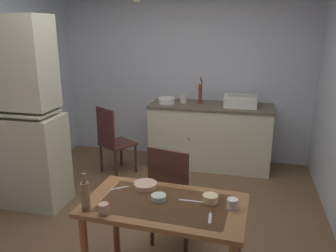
{
  "coord_description": "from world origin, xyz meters",
  "views": [
    {
      "loc": [
        0.97,
        -2.81,
        1.97
      ],
      "look_at": [
        0.26,
        0.09,
        1.09
      ],
      "focal_mm": 36.29,
      "sensor_mm": 36.0,
      "label": 1
    }
  ],
  "objects_px": {
    "hutch_cabinet": "(22,121)",
    "dining_table": "(165,216)",
    "glass_bottle": "(85,195)",
    "mixing_bowl_counter": "(167,100)",
    "sink_basin": "(241,101)",
    "serving_bowl_wide": "(145,185)",
    "hand_pump": "(200,92)",
    "mug_tall": "(232,204)",
    "chair_far_side": "(173,196)",
    "chair_by_counter": "(113,140)"
  },
  "relations": [
    {
      "from": "mug_tall",
      "to": "chair_far_side",
      "type": "bearing_deg",
      "value": 136.76
    },
    {
      "from": "serving_bowl_wide",
      "to": "mug_tall",
      "type": "distance_m",
      "value": 0.71
    },
    {
      "from": "mixing_bowl_counter",
      "to": "mug_tall",
      "type": "height_order",
      "value": "mixing_bowl_counter"
    },
    {
      "from": "chair_far_side",
      "to": "mug_tall",
      "type": "xyz_separation_m",
      "value": [
        0.54,
        -0.51,
        0.27
      ]
    },
    {
      "from": "chair_far_side",
      "to": "serving_bowl_wide",
      "type": "distance_m",
      "value": 0.45
    },
    {
      "from": "glass_bottle",
      "to": "dining_table",
      "type": "bearing_deg",
      "value": 24.12
    },
    {
      "from": "glass_bottle",
      "to": "chair_by_counter",
      "type": "bearing_deg",
      "value": 108.17
    },
    {
      "from": "hutch_cabinet",
      "to": "hand_pump",
      "type": "xyz_separation_m",
      "value": [
        1.71,
        1.64,
        0.1
      ]
    },
    {
      "from": "hand_pump",
      "to": "mug_tall",
      "type": "distance_m",
      "value": 2.64
    },
    {
      "from": "chair_by_counter",
      "to": "hand_pump",
      "type": "bearing_deg",
      "value": 31.93
    },
    {
      "from": "glass_bottle",
      "to": "mug_tall",
      "type": "bearing_deg",
      "value": 15.24
    },
    {
      "from": "chair_by_counter",
      "to": "mixing_bowl_counter",
      "type": "bearing_deg",
      "value": 43.35
    },
    {
      "from": "hand_pump",
      "to": "serving_bowl_wide",
      "type": "xyz_separation_m",
      "value": [
        -0.07,
        -2.38,
        -0.32
      ]
    },
    {
      "from": "mixing_bowl_counter",
      "to": "chair_far_side",
      "type": "xyz_separation_m",
      "value": [
        0.54,
        -1.95,
        -0.44
      ]
    },
    {
      "from": "hand_pump",
      "to": "dining_table",
      "type": "relative_size",
      "value": 0.33
    },
    {
      "from": "mixing_bowl_counter",
      "to": "dining_table",
      "type": "xyz_separation_m",
      "value": [
        0.6,
        -2.49,
        -0.32
      ]
    },
    {
      "from": "mixing_bowl_counter",
      "to": "chair_by_counter",
      "type": "height_order",
      "value": "mixing_bowl_counter"
    },
    {
      "from": "hand_pump",
      "to": "dining_table",
      "type": "distance_m",
      "value": 2.63
    },
    {
      "from": "dining_table",
      "to": "mug_tall",
      "type": "relative_size",
      "value": 15.26
    },
    {
      "from": "mixing_bowl_counter",
      "to": "sink_basin",
      "type": "bearing_deg",
      "value": 2.77
    },
    {
      "from": "dining_table",
      "to": "glass_bottle",
      "type": "distance_m",
      "value": 0.59
    },
    {
      "from": "hutch_cabinet",
      "to": "serving_bowl_wide",
      "type": "distance_m",
      "value": 1.81
    },
    {
      "from": "hand_pump",
      "to": "mixing_bowl_counter",
      "type": "relative_size",
      "value": 1.62
    },
    {
      "from": "chair_by_counter",
      "to": "glass_bottle",
      "type": "height_order",
      "value": "glass_bottle"
    },
    {
      "from": "hutch_cabinet",
      "to": "hand_pump",
      "type": "distance_m",
      "value": 2.37
    },
    {
      "from": "chair_far_side",
      "to": "sink_basin",
      "type": "bearing_deg",
      "value": 76.17
    },
    {
      "from": "hand_pump",
      "to": "dining_table",
      "type": "xyz_separation_m",
      "value": [
        0.14,
        -2.59,
        -0.44
      ]
    },
    {
      "from": "sink_basin",
      "to": "chair_by_counter",
      "type": "bearing_deg",
      "value": -159.2
    },
    {
      "from": "sink_basin",
      "to": "dining_table",
      "type": "xyz_separation_m",
      "value": [
        -0.43,
        -2.54,
        -0.35
      ]
    },
    {
      "from": "chair_by_counter",
      "to": "glass_bottle",
      "type": "distance_m",
      "value": 2.29
    },
    {
      "from": "hutch_cabinet",
      "to": "dining_table",
      "type": "xyz_separation_m",
      "value": [
        1.84,
        -0.95,
        -0.34
      ]
    },
    {
      "from": "mixing_bowl_counter",
      "to": "chair_far_side",
      "type": "distance_m",
      "value": 2.07
    },
    {
      "from": "dining_table",
      "to": "chair_far_side",
      "type": "bearing_deg",
      "value": 96.21
    },
    {
      "from": "sink_basin",
      "to": "mug_tall",
      "type": "xyz_separation_m",
      "value": [
        0.05,
        -2.5,
        -0.21
      ]
    },
    {
      "from": "serving_bowl_wide",
      "to": "glass_bottle",
      "type": "distance_m",
      "value": 0.53
    },
    {
      "from": "hand_pump",
      "to": "serving_bowl_wide",
      "type": "bearing_deg",
      "value": -91.76
    },
    {
      "from": "dining_table",
      "to": "chair_by_counter",
      "type": "xyz_separation_m",
      "value": [
        -1.21,
        1.92,
        -0.14
      ]
    },
    {
      "from": "hutch_cabinet",
      "to": "chair_far_side",
      "type": "bearing_deg",
      "value": -12.75
    },
    {
      "from": "hutch_cabinet",
      "to": "sink_basin",
      "type": "height_order",
      "value": "hutch_cabinet"
    },
    {
      "from": "chair_by_counter",
      "to": "dining_table",
      "type": "bearing_deg",
      "value": -57.85
    },
    {
      "from": "sink_basin",
      "to": "serving_bowl_wide",
      "type": "xyz_separation_m",
      "value": [
        -0.64,
        -2.34,
        -0.23
      ]
    },
    {
      "from": "mixing_bowl_counter",
      "to": "serving_bowl_wide",
      "type": "relative_size",
      "value": 1.3
    },
    {
      "from": "hand_pump",
      "to": "mixing_bowl_counter",
      "type": "xyz_separation_m",
      "value": [
        -0.47,
        -0.1,
        -0.13
      ]
    },
    {
      "from": "hand_pump",
      "to": "chair_far_side",
      "type": "xyz_separation_m",
      "value": [
        0.08,
        -2.04,
        -0.57
      ]
    },
    {
      "from": "serving_bowl_wide",
      "to": "mug_tall",
      "type": "bearing_deg",
      "value": -13.37
    },
    {
      "from": "hand_pump",
      "to": "dining_table",
      "type": "bearing_deg",
      "value": -87.0
    },
    {
      "from": "sink_basin",
      "to": "serving_bowl_wide",
      "type": "relative_size",
      "value": 2.37
    },
    {
      "from": "hand_pump",
      "to": "chair_by_counter",
      "type": "distance_m",
      "value": 1.39
    },
    {
      "from": "mixing_bowl_counter",
      "to": "dining_table",
      "type": "bearing_deg",
      "value": -76.45
    },
    {
      "from": "dining_table",
      "to": "glass_bottle",
      "type": "height_order",
      "value": "glass_bottle"
    }
  ]
}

